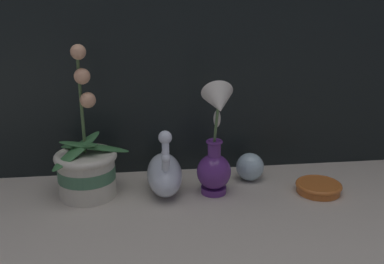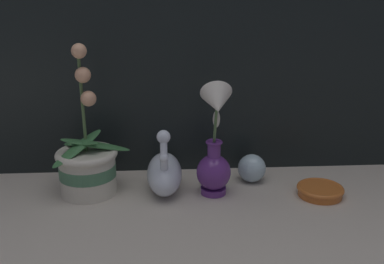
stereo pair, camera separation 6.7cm
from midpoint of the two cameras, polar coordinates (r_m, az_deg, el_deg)
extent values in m
plane|color=#BCB2A3|center=(1.09, 3.44, -10.67)|extent=(2.80, 2.80, 0.00)
cylinder|color=beige|center=(1.21, -11.55, -5.02)|extent=(0.15, 0.15, 0.12)
cylinder|color=#477A56|center=(1.21, -11.57, -4.77)|extent=(0.15, 0.15, 0.03)
torus|color=beige|center=(1.19, -11.70, -2.78)|extent=(0.16, 0.16, 0.02)
cylinder|color=#4C6B3D|center=(1.15, -12.14, 3.67)|extent=(0.01, 0.02, 0.26)
ellipsoid|color=#38703D|center=(1.18, -10.54, -1.64)|extent=(0.18, 0.08, 0.06)
ellipsoid|color=#38703D|center=(1.20, -12.46, -1.44)|extent=(0.14, 0.14, 0.05)
ellipsoid|color=#38703D|center=(1.17, -12.79, -2.05)|extent=(0.14, 0.13, 0.08)
sphere|color=#E5A87F|center=(1.11, -12.48, 10.02)|extent=(0.04, 0.04, 0.04)
sphere|color=#E5A87F|center=(1.12, -12.03, 7.08)|extent=(0.04, 0.04, 0.04)
sphere|color=#E5A87F|center=(1.13, -11.37, 4.17)|extent=(0.04, 0.04, 0.04)
ellipsoid|color=silver|center=(1.19, -1.92, -5.35)|extent=(0.09, 0.18, 0.10)
cone|color=silver|center=(1.25, -2.02, -3.48)|extent=(0.05, 0.06, 0.07)
cylinder|color=silver|center=(1.11, -1.85, -4.17)|extent=(0.02, 0.04, 0.06)
sphere|color=silver|center=(1.09, -1.84, -3.26)|extent=(0.02, 0.02, 0.02)
cylinder|color=silver|center=(1.09, -1.87, -1.95)|extent=(0.02, 0.03, 0.05)
sphere|color=silver|center=(1.09, -1.89, -0.64)|extent=(0.03, 0.03, 0.03)
cylinder|color=#602D7F|center=(1.20, 4.32, -7.38)|extent=(0.07, 0.07, 0.02)
ellipsoid|color=#602D7F|center=(1.18, 4.38, -5.13)|extent=(0.09, 0.09, 0.09)
cylinder|color=#602D7F|center=(1.16, 4.46, -2.26)|extent=(0.03, 0.03, 0.04)
torus|color=#602D7F|center=(1.15, 4.48, -1.32)|extent=(0.04, 0.04, 0.01)
cylinder|color=#567A47|center=(1.12, 4.69, 0.76)|extent=(0.01, 0.05, 0.10)
cone|color=white|center=(1.07, 5.01, 3.82)|extent=(0.08, 0.10, 0.10)
ellipsoid|color=white|center=(1.12, 4.83, 1.63)|extent=(0.02, 0.02, 0.04)
sphere|color=silver|center=(1.27, 9.10, -4.57)|extent=(0.08, 0.08, 0.08)
cylinder|color=#C66628|center=(1.24, 17.46, -7.19)|extent=(0.11, 0.11, 0.03)
torus|color=#C66628|center=(1.24, 17.49, -6.87)|extent=(0.12, 0.12, 0.01)
camera|label=1|loc=(0.03, -88.35, 0.54)|focal=42.00mm
camera|label=2|loc=(0.03, 91.65, -0.54)|focal=42.00mm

